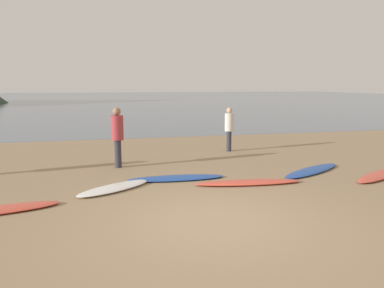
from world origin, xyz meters
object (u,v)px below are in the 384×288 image
surfboard_2 (0,210)px  person_0 (117,132)px  surfboard_6 (312,170)px  surfboard_7 (380,175)px  surfboard_3 (114,188)px  surfboard_4 (176,178)px  person_2 (229,126)px  surfboard_5 (248,182)px

surfboard_2 → person_0: bearing=42.9°
surfboard_6 → person_0: size_ratio=1.47×
surfboard_2 → surfboard_7: 9.01m
surfboard_2 → surfboard_6: (7.57, 1.52, -0.00)m
surfboard_3 → surfboard_4: 1.68m
surfboard_3 → surfboard_7: same height
surfboard_6 → surfboard_4: bearing=149.0°
surfboard_6 → person_2: bearing=77.7°
surfboard_2 → surfboard_4: surfboard_2 is taller
surfboard_3 → surfboard_6: 5.42m
surfboard_3 → surfboard_6: bearing=-28.5°
surfboard_3 → person_2: 6.00m
surfboard_3 → surfboard_7: bearing=-37.4°
surfboard_3 → surfboard_5: bearing=-39.1°
surfboard_2 → person_0: 4.25m
surfboard_4 → surfboard_7: 5.34m
surfboard_7 → person_2: 5.32m
surfboard_6 → surfboard_7: (1.42, -0.92, 0.01)m
person_0 → surfboard_3: bearing=-57.2°
surfboard_5 → person_0: (-2.98, 2.66, 0.98)m
surfboard_5 → person_2: bearing=82.7°
surfboard_5 → person_2: person_2 is taller
person_0 → surfboard_6: bearing=18.0°
surfboard_5 → surfboard_7: 3.64m
surfboard_3 → surfboard_4: (1.57, 0.59, -0.01)m
surfboard_6 → surfboard_3: bearing=155.6°
surfboard_4 → person_0: bearing=130.4°
surfboard_5 → surfboard_7: (3.64, -0.12, -0.00)m
surfboard_7 → person_2: bearing=91.6°
surfboard_2 → surfboard_3: bearing=13.0°
person_2 → surfboard_6: bearing=153.2°
person_0 → person_2: 4.41m
surfboard_2 → surfboard_7: (8.99, 0.60, 0.00)m
surfboard_4 → person_2: (2.66, 3.57, 0.89)m
surfboard_6 → person_2: size_ratio=1.62×
surfboard_6 → person_2: person_2 is taller
surfboard_5 → person_0: person_0 is taller
surfboard_4 → surfboard_6: bearing=1.7°
surfboard_7 → person_2: (-2.58, 4.57, 0.89)m
surfboard_4 → person_2: person_2 is taller
person_0 → surfboard_2: bearing=-87.4°
surfboard_7 → person_0: size_ratio=1.33×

